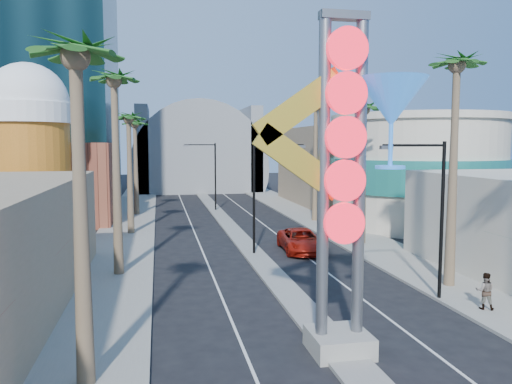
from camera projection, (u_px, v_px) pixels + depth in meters
name	position (u px, v px, depth m)	size (l,w,h in m)	color
sidewalk_west	(129.00, 225.00, 48.29)	(5.00, 100.00, 0.15)	gray
sidewalk_east	(316.00, 219.00, 51.94)	(5.00, 100.00, 0.15)	gray
median	(222.00, 218.00, 53.05)	(1.60, 84.00, 0.15)	gray
hotel_tower	(25.00, 2.00, 60.12)	(20.00, 20.00, 50.00)	black
brick_filler_west	(62.00, 183.00, 49.60)	(10.00, 10.00, 8.00)	brown
filler_east	(333.00, 166.00, 65.42)	(10.00, 20.00, 10.00)	#957F60
beer_mug	(30.00, 144.00, 41.23)	(7.00, 7.00, 14.50)	#A96416
turquoise_building	(417.00, 171.00, 48.20)	(16.60, 16.60, 10.60)	beige
canopy	(197.00, 165.00, 85.85)	(22.00, 16.00, 22.00)	slate
neon_sign	(363.00, 159.00, 18.29)	(6.53, 2.60, 12.55)	gray
streetlight_0	(262.00, 187.00, 35.11)	(3.79, 0.25, 8.00)	black
streetlight_1	(211.00, 170.00, 58.35)	(3.79, 0.25, 8.00)	black
streetlight_2	(434.00, 206.00, 24.58)	(3.45, 0.25, 8.00)	black
palm_0	(76.00, 76.00, 15.22)	(2.40, 2.40, 11.70)	brown
palm_1	(114.00, 93.00, 28.81)	(2.40, 2.40, 12.70)	brown
palm_2	(129.00, 125.00, 42.61)	(2.40, 2.40, 11.20)	brown
palm_3	(135.00, 129.00, 54.33)	(2.40, 2.40, 11.20)	brown
palm_5	(456.00, 79.00, 26.36)	(2.40, 2.40, 13.20)	brown
palm_6	(364.00, 117.00, 38.21)	(2.40, 2.40, 11.70)	brown
palm_7	(316.00, 114.00, 49.84)	(2.40, 2.40, 12.70)	brown
red_pickup	(301.00, 241.00, 36.50)	(2.75, 5.96, 1.65)	#A8190C
pedestrian_b	(485.00, 291.00, 23.31)	(0.84, 0.66, 1.74)	gray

